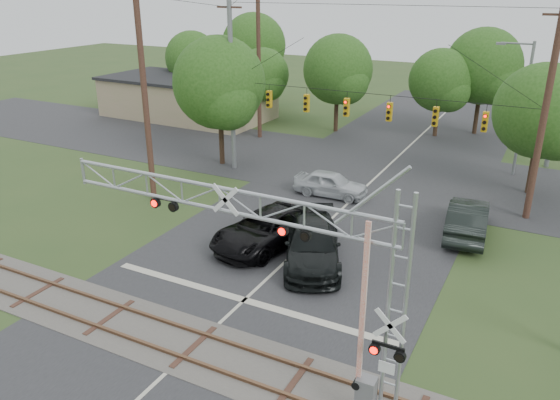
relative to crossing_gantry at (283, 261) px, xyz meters
The scene contains 14 objects.
ground 6.16m from the crossing_gantry, 156.47° to the right, with size 160.00×160.00×0.00m, color #324922.
road_main 10.25m from the crossing_gantry, 114.24° to the left, with size 14.00×90.00×0.02m, color #2A2A2C.
road_cross 23.13m from the crossing_gantry, 99.56° to the left, with size 90.00×12.00×0.02m, color #2A2A2C.
railroad_track 5.92m from the crossing_gantry, behind, with size 90.00×3.20×0.17m.
crossing_gantry is the anchor object (origin of this frame).
traffic_signal_span 18.61m from the crossing_gantry, 98.85° to the left, with size 19.34×0.36×11.50m.
pickup_black 10.98m from the crossing_gantry, 121.70° to the left, with size 2.88×6.25×1.74m, color black.
car_dark 9.40m from the crossing_gantry, 108.14° to the left, with size 2.52×6.21×1.80m, color black.
sedan_silver 17.73m from the crossing_gantry, 107.48° to the left, with size 1.81×4.51×1.54m, color #B9BDC2.
suv_dark 15.35m from the crossing_gantry, 77.76° to the left, with size 1.93×5.53×1.82m, color black.
commercial_building 39.36m from the crossing_gantry, 130.73° to the left, with size 16.32×8.64×3.76m.
streetlight 26.24m from the crossing_gantry, 80.97° to the left, with size 2.34×0.24×8.77m.
utility_poles 20.68m from the crossing_gantry, 94.83° to the left, with size 25.98×28.73×14.46m.
treeline 32.95m from the crossing_gantry, 97.43° to the left, with size 53.82×27.19×9.40m.
Camera 1 is at (10.18, -10.91, 12.14)m, focal length 35.00 mm.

